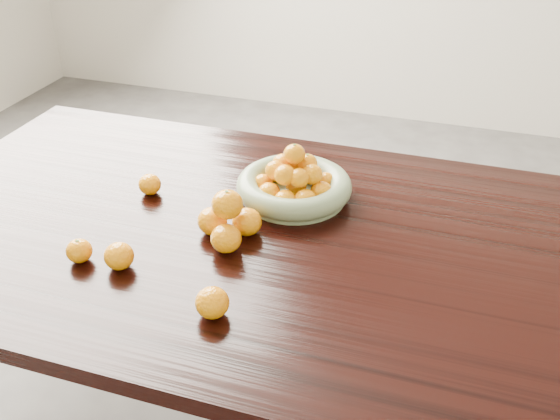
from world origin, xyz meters
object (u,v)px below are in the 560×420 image
(dining_table, at_px, (301,270))
(orange_pyramid, at_px, (228,221))
(loose_orange_0, at_px, (79,251))
(fruit_bowl, at_px, (294,184))

(dining_table, distance_m, orange_pyramid, 0.21)
(dining_table, xyz_separation_m, loose_orange_0, (-0.43, -0.23, 0.12))
(fruit_bowl, height_order, orange_pyramid, fruit_bowl)
(orange_pyramid, bearing_deg, fruit_bowl, 68.41)
(loose_orange_0, bearing_deg, fruit_bowl, 47.80)
(dining_table, bearing_deg, fruit_bowl, 112.24)
(dining_table, distance_m, fruit_bowl, 0.22)
(dining_table, height_order, loose_orange_0, loose_orange_0)
(fruit_bowl, distance_m, orange_pyramid, 0.24)
(orange_pyramid, bearing_deg, loose_orange_0, -147.11)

